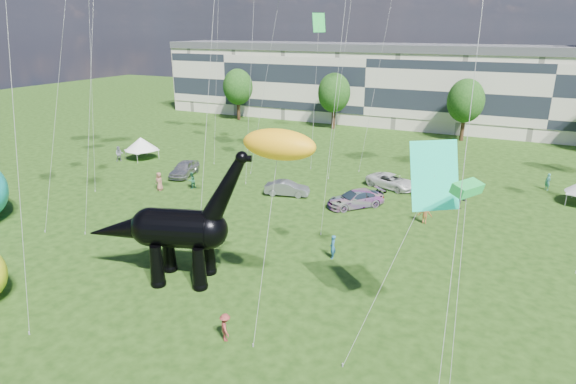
% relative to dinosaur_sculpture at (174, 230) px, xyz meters
% --- Properties ---
extents(ground, '(220.00, 220.00, 0.00)m').
position_rel_dinosaur_sculpture_xyz_m(ground, '(3.41, -2.07, -3.46)').
color(ground, '#16330C').
rests_on(ground, ground).
extents(terrace_row, '(78.00, 11.00, 12.00)m').
position_rel_dinosaur_sculpture_xyz_m(terrace_row, '(-4.59, 59.93, 2.54)').
color(terrace_row, beige).
rests_on(terrace_row, ground).
extents(tree_far_left, '(5.20, 5.20, 9.44)m').
position_rel_dinosaur_sculpture_xyz_m(tree_far_left, '(-26.59, 50.93, 2.84)').
color(tree_far_left, '#382314').
rests_on(tree_far_left, ground).
extents(tree_mid_left, '(5.20, 5.20, 9.44)m').
position_rel_dinosaur_sculpture_xyz_m(tree_mid_left, '(-8.59, 50.93, 2.84)').
color(tree_mid_left, '#382314').
rests_on(tree_mid_left, ground).
extents(tree_mid_right, '(5.20, 5.20, 9.44)m').
position_rel_dinosaur_sculpture_xyz_m(tree_mid_right, '(11.41, 50.93, 2.84)').
color(tree_mid_right, '#382314').
rests_on(tree_mid_right, ground).
extents(dinosaur_sculpture, '(11.09, 5.05, 9.15)m').
position_rel_dinosaur_sculpture_xyz_m(dinosaur_sculpture, '(0.00, 0.00, 0.00)').
color(dinosaur_sculpture, black).
rests_on(dinosaur_sculpture, ground).
extents(car_silver, '(2.99, 5.21, 1.67)m').
position_rel_dinosaur_sculpture_xyz_m(car_silver, '(-13.97, 18.92, -2.62)').
color(car_silver, '#ACACB0').
rests_on(car_silver, ground).
extents(car_grey, '(4.59, 2.53, 1.44)m').
position_rel_dinosaur_sculpture_xyz_m(car_grey, '(-0.81, 18.07, -2.74)').
color(car_grey, slate).
rests_on(car_grey, ground).
extents(car_white, '(5.66, 3.84, 1.44)m').
position_rel_dinosaur_sculpture_xyz_m(car_white, '(7.81, 24.84, -2.74)').
color(car_white, silver).
rests_on(car_white, ground).
extents(car_dark, '(5.29, 5.46, 1.57)m').
position_rel_dinosaur_sculpture_xyz_m(car_dark, '(6.26, 17.97, -2.67)').
color(car_dark, '#595960').
rests_on(car_dark, ground).
extents(gazebo_near, '(3.66, 3.66, 2.44)m').
position_rel_dinosaur_sculpture_xyz_m(gazebo_near, '(12.33, 23.85, -1.74)').
color(gazebo_near, silver).
rests_on(gazebo_near, ground).
extents(gazebo_left, '(5.04, 5.04, 2.77)m').
position_rel_dinosaur_sculpture_xyz_m(gazebo_left, '(-23.27, 22.46, -1.51)').
color(gazebo_left, white).
rests_on(gazebo_left, ground).
extents(visitors, '(48.17, 36.32, 1.89)m').
position_rel_dinosaur_sculpture_xyz_m(visitors, '(0.28, 15.06, -2.57)').
color(visitors, teal).
rests_on(visitors, ground).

